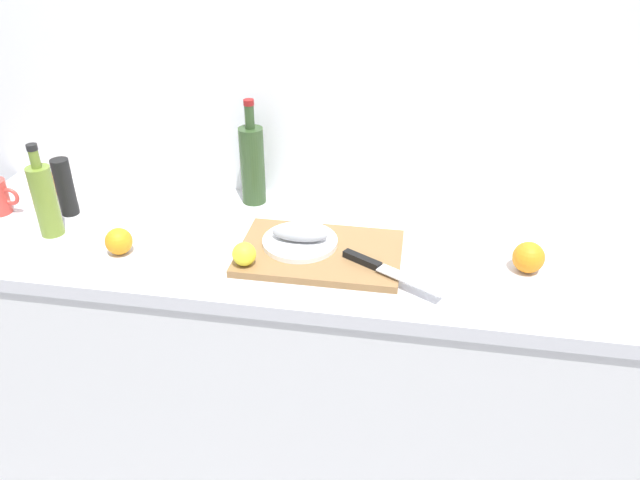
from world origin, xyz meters
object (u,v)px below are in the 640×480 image
Objects in this scene: white_plate at (300,242)px; chef_knife at (379,267)px; pepper_mill at (65,187)px; fish_fillet at (300,233)px; wine_bottle at (252,163)px; cutting_board at (320,253)px; olive_oil_bottle at (45,199)px; orange_0 at (119,241)px; lemon_0 at (244,254)px.

chef_knife is (0.22, -0.09, 0.00)m from white_plate.
chef_knife is 0.96m from pepper_mill.
white_plate is 1.33× the size of fish_fillet.
fish_fillet is at bearing -53.28° from wine_bottle.
cutting_board is 1.62× the size of chef_knife.
chef_knife is at bearing -3.98° from olive_oil_bottle.
pepper_mill reaches higher than orange_0.
chef_knife reaches higher than white_plate.
white_plate is 2.80× the size of orange_0.
pepper_mill is (-0.78, 0.11, 0.08)m from cutting_board.
lemon_0 is (-0.18, -0.10, 0.04)m from cutting_board.
wine_bottle is 0.46m from orange_0.
pepper_mill is at bearing -161.93° from wine_bottle.
orange_0 is at bearing -36.99° from pepper_mill.
pepper_mill reaches higher than fish_fillet.
wine_bottle is at bearing 131.95° from cutting_board.
chef_knife reaches higher than cutting_board.
cutting_board is at bearing -18.65° from white_plate.
wine_bottle is (-0.42, 0.36, 0.10)m from chef_knife.
pepper_mill is (-0.72, 0.09, 0.06)m from white_plate.
cutting_board is 1.32× the size of wine_bottle.
lemon_0 reaches higher than orange_0.
white_plate is at bearing 180.00° from fish_fillet.
lemon_0 is at bearing -78.63° from wine_bottle.
cutting_board is at bearing -8.26° from pepper_mill.
chef_knife is 3.67× the size of orange_0.
cutting_board is 5.94× the size of orange_0.
fish_fillet is 2.10× the size of orange_0.
wine_bottle is 4.49× the size of orange_0.
fish_fillet is at bearing 2.10° from olive_oil_bottle.
pepper_mill is at bearing 143.01° from orange_0.
wine_bottle reaches higher than chef_knife.
white_plate is 0.03m from fish_fillet.
lemon_0 reaches higher than cutting_board.
orange_0 is (0.24, -0.07, -0.07)m from olive_oil_bottle.
wine_bottle reaches higher than fish_fillet.
wine_bottle is at bearing 126.72° from fish_fillet.
fish_fillet is at bearing 161.35° from cutting_board.
wine_bottle is at bearing 52.26° from orange_0.
cutting_board is 7.00× the size of lemon_0.
fish_fillet is 0.56× the size of olive_oil_bottle.
white_plate is 0.17m from lemon_0.
white_plate is 0.62× the size of wine_bottle.
orange_0 is 0.41× the size of pepper_mill.
white_plate is at bearing 45.44° from lemon_0.
wine_bottle is (-0.08, 0.39, 0.08)m from lemon_0.
wine_bottle is (-0.26, 0.28, 0.12)m from cutting_board.
olive_oil_bottle is 0.83× the size of wine_bottle.
white_plate is (-0.06, 0.02, 0.02)m from cutting_board.
lemon_0 is 0.64m from pepper_mill.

